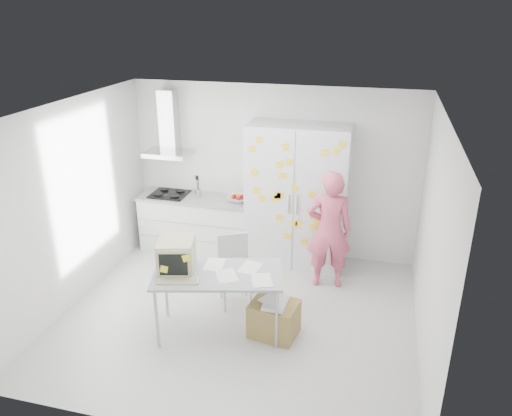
% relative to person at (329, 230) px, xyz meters
% --- Properties ---
extents(floor, '(4.50, 4.00, 0.02)m').
position_rel_person_xyz_m(floor, '(-1.01, -1.10, -0.87)').
color(floor, silver).
rests_on(floor, ground).
extents(walls, '(4.52, 4.01, 2.70)m').
position_rel_person_xyz_m(walls, '(-1.01, -0.38, 0.49)').
color(walls, white).
rests_on(walls, ground).
extents(ceiling, '(4.50, 4.00, 0.02)m').
position_rel_person_xyz_m(ceiling, '(-1.01, -1.10, 1.84)').
color(ceiling, white).
rests_on(ceiling, walls).
extents(counter_run, '(1.84, 0.63, 1.28)m').
position_rel_person_xyz_m(counter_run, '(-2.21, 0.60, -0.39)').
color(counter_run, white).
rests_on(counter_run, ground).
extents(range_hood, '(0.70, 0.48, 1.01)m').
position_rel_person_xyz_m(range_hood, '(-2.66, 0.74, 1.09)').
color(range_hood, silver).
rests_on(range_hood, walls).
extents(tall_cabinet, '(1.50, 0.68, 2.20)m').
position_rel_person_xyz_m(tall_cabinet, '(-0.56, 0.57, 0.24)').
color(tall_cabinet, silver).
rests_on(tall_cabinet, ground).
extents(person, '(0.70, 0.52, 1.73)m').
position_rel_person_xyz_m(person, '(0.00, 0.00, 0.00)').
color(person, '#D85471').
rests_on(person, ground).
extents(desk, '(1.67, 1.12, 1.22)m').
position_rel_person_xyz_m(desk, '(-1.46, -1.50, 0.06)').
color(desk, '#9A9EA4').
rests_on(desk, ground).
extents(chair, '(0.58, 0.58, 0.96)m').
position_rel_person_xyz_m(chair, '(-1.16, -0.75, -0.32)').
color(chair, '#BBBCBA').
rests_on(chair, ground).
extents(cardboard_box, '(0.62, 0.53, 0.49)m').
position_rel_person_xyz_m(cardboard_box, '(-0.48, -1.35, -0.63)').
color(cardboard_box, olive).
rests_on(cardboard_box, ground).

